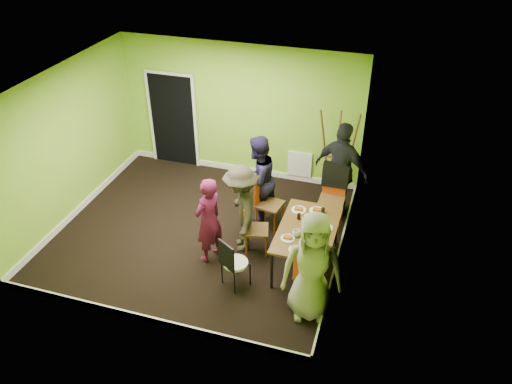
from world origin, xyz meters
TOP-DOWN VIEW (x-y plane):
  - ground at (0.00, 0.00)m, footprint 5.00×5.00m
  - room_walls at (-0.02, 0.04)m, footprint 5.04×4.54m
  - dining_table at (1.99, -0.33)m, footprint 0.90×1.50m
  - chair_left_far at (1.05, 0.52)m, footprint 0.50×0.50m
  - chair_left_near at (1.03, -0.24)m, footprint 0.48×0.48m
  - chair_back_end at (2.18, 1.10)m, footprint 0.47×0.55m
  - chair_front_end at (2.17, -1.10)m, footprint 0.43×0.44m
  - chair_bentwood at (1.01, -1.15)m, footprint 0.48×0.48m
  - easel at (2.09, 1.83)m, footprint 0.76×0.71m
  - plate_near_left at (1.74, 0.12)m, footprint 0.25×0.25m
  - plate_near_right at (1.75, -0.68)m, footprint 0.22×0.22m
  - plate_far_back at (2.04, 0.18)m, footprint 0.25×0.25m
  - plate_far_front at (1.93, -0.91)m, footprint 0.21×0.21m
  - plate_wall_back at (2.25, -0.24)m, footprint 0.25×0.25m
  - plate_wall_front at (2.24, -0.61)m, footprint 0.22×0.22m
  - thermos at (1.92, -0.35)m, footprint 0.06×0.06m
  - blue_bottle at (2.15, -0.66)m, footprint 0.08×0.08m
  - orange_bottle at (1.95, -0.16)m, footprint 0.04×0.04m
  - glass_mid at (1.80, -0.13)m, footprint 0.06×0.06m
  - glass_back at (2.14, 0.16)m, footprint 0.06×0.06m
  - glass_front at (2.03, -0.79)m, footprint 0.07×0.07m
  - cup_a at (1.86, -0.56)m, footprint 0.13×0.13m
  - cup_b at (2.08, -0.25)m, footprint 0.10×0.10m
  - person_standing at (0.42, -0.62)m, footprint 0.56×0.66m
  - person_left_far at (0.85, 0.69)m, footprint 0.90×1.00m
  - person_left_near at (0.83, -0.19)m, footprint 0.96×1.18m
  - person_back_end at (2.26, 1.31)m, footprint 1.18×0.84m
  - person_front_end at (2.27, -1.35)m, footprint 0.97×0.75m

SIDE VIEW (x-z plane):
  - ground at x=0.00m, z-range 0.00..0.00m
  - chair_bentwood at x=1.01m, z-range 0.05..0.94m
  - chair_front_end at x=2.17m, z-range 0.06..1.01m
  - chair_left_near at x=1.03m, z-range 0.06..1.02m
  - chair_left_far at x=1.05m, z-range 0.06..1.11m
  - dining_table at x=1.99m, z-range 0.32..1.07m
  - plate_near_left at x=1.74m, z-range 0.75..0.76m
  - plate_near_right at x=1.75m, z-range 0.75..0.76m
  - plate_far_back at x=2.04m, z-range 0.75..0.76m
  - plate_far_front at x=1.93m, z-range 0.75..0.76m
  - plate_wall_back at x=2.25m, z-range 0.75..0.76m
  - plate_wall_front at x=2.24m, z-range 0.75..0.76m
  - person_standing at x=0.42m, z-range 0.00..1.55m
  - orange_bottle at x=1.95m, z-range 0.75..0.83m
  - glass_back at x=2.14m, z-range 0.75..0.84m
  - cup_b at x=2.08m, z-range 0.75..0.84m
  - glass_front at x=2.03m, z-range 0.75..0.84m
  - person_left_near at x=0.83m, z-range 0.00..1.60m
  - cup_a at x=1.86m, z-range 0.75..0.85m
  - glass_mid at x=1.80m, z-range 0.75..0.85m
  - chair_back_end at x=2.18m, z-range 0.23..1.37m
  - person_left_far at x=0.85m, z-range 0.00..1.69m
  - blue_bottle at x=2.15m, z-range 0.75..0.94m
  - thermos at x=1.92m, z-range 0.75..0.98m
  - person_front_end at x=2.27m, z-range 0.00..1.76m
  - person_back_end at x=2.26m, z-range 0.00..1.86m
  - easel at x=2.09m, z-range -0.01..1.88m
  - room_walls at x=-0.02m, z-range -0.42..2.40m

